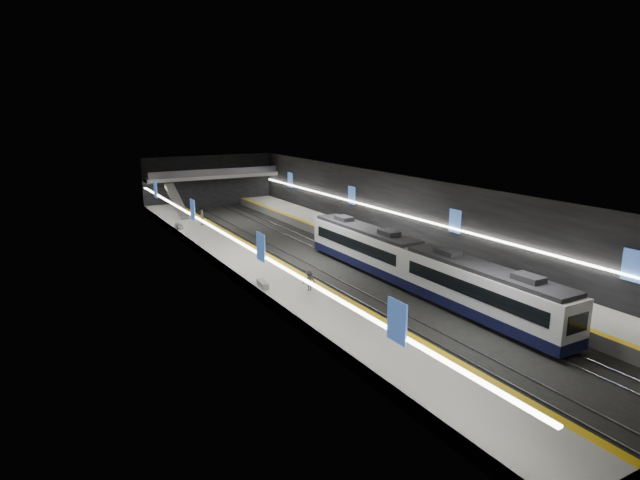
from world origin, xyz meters
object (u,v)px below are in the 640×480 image
escalator (176,201)px  passenger_right_a (462,263)px  train (415,264)px  bench_left_near (263,284)px  bench_right_far (334,220)px  bench_left_far (179,226)px  passenger_left_b (309,281)px  passenger_right_b (569,303)px  bench_right_near (501,275)px  passenger_left_a (202,217)px

escalator → passenger_right_a: (14.72, -37.99, -1.13)m
train → bench_left_near: bearing=160.6°
bench_left_near → bench_right_far: size_ratio=0.90×
train → bench_right_far: size_ratio=14.77×
bench_left_far → passenger_left_b: 27.70m
escalator → bench_left_far: 8.68m
passenger_right_b → bench_left_far: bearing=45.2°
train → passenger_right_a: 4.77m
bench_right_near → passenger_left_b: (-15.71, 4.97, 0.57)m
bench_left_near → passenger_right_b: (16.08, -15.77, 0.55)m
bench_left_far → passenger_right_a: bearing=-57.1°
passenger_right_a → passenger_left_a: (-13.73, 30.09, 0.17)m
bench_right_near → passenger_right_a: (-1.78, 2.82, 0.55)m
bench_right_far → passenger_right_b: (-1.97, -34.87, 0.52)m
bench_left_far → bench_right_far: bench_right_far is taller
passenger_right_b → bench_right_near: bearing=7.1°
bench_left_far → bench_right_near: 37.41m
escalator → bench_right_near: size_ratio=4.37×
bench_right_near → passenger_right_a: 3.38m
bench_left_far → passenger_left_a: bearing=11.0°
escalator → passenger_right_b: size_ratio=5.17×
passenger_right_a → passenger_left_b: 14.10m
bench_left_near → passenger_left_b: size_ratio=1.15×
passenger_left_a → passenger_right_b: bearing=33.2°
bench_left_near → bench_right_near: (18.49, -7.63, -0.00)m
passenger_right_a → bench_right_near: bearing=-171.4°
train → passenger_left_a: (-9.01, 29.51, -0.25)m
bench_left_far → passenger_right_a: passenger_right_a is taller
escalator → bench_right_far: (16.05, -14.08, -1.65)m
escalator → passenger_left_a: bearing=-82.9°
passenger_left_a → bench_left_far: bearing=-67.1°
bench_left_near → passenger_left_a: 25.47m
bench_right_near → passenger_right_a: size_ratio=1.18×
escalator → passenger_left_b: 35.86m
escalator → train: bearing=-75.0°
bench_right_far → passenger_right_a: size_ratio=1.31×
train → bench_right_near: 7.40m
passenger_right_b → passenger_left_b: 18.68m
train → bench_left_near: (-12.00, 4.22, -0.97)m
train → escalator: bearing=105.0°
passenger_right_a → bench_left_far: bearing=5.8°
train → passenger_right_b: train is taller
bench_left_near → passenger_left_b: (2.78, -2.66, 0.57)m
passenger_right_a → passenger_left_a: 33.08m
bench_right_near → passenger_left_a: 36.39m
train → passenger_right_a: size_ratio=19.41×
escalator → passenger_left_b: escalator is taller
escalator → passenger_right_a: size_ratio=5.17×
bench_right_near → escalator: bearing=116.5°
passenger_right_b → passenger_left_b: bearing=69.0°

